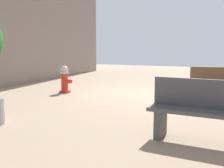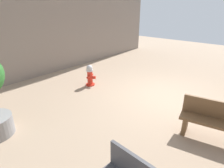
% 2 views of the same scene
% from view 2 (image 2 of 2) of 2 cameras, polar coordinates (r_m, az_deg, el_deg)
% --- Properties ---
extents(ground_plane, '(23.40, 23.40, 0.00)m').
position_cam_2_polar(ground_plane, '(6.87, 15.76, -3.91)').
color(ground_plane, tan).
extents(fire_hydrant, '(0.42, 0.44, 0.84)m').
position_cam_2_polar(fire_hydrant, '(7.52, -6.67, 2.65)').
color(fire_hydrant, red).
rests_on(fire_hydrant, ground_plane).
extents(bench_near, '(1.52, 0.71, 0.95)m').
position_cam_2_polar(bench_near, '(5.07, 28.34, -9.76)').
color(bench_near, brown).
rests_on(bench_near, ground_plane).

